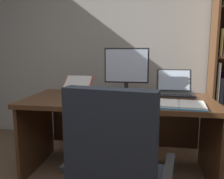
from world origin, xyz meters
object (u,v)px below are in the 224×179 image
object	(u,v)px
keyboard	(121,101)
open_binder	(179,104)
monitor	(126,71)
reading_stand_with_book	(77,84)
desk	(119,116)
notepad	(152,99)
computer_mouse	(87,99)
pen	(154,98)
laptop	(175,89)

from	to	relation	value
keyboard	open_binder	xyz separation A→B (m)	(0.47, -0.05, -0.00)
monitor	reading_stand_with_book	world-z (taller)	monitor
desk	keyboard	bearing A→B (deg)	-79.39
monitor	notepad	xyz separation A→B (m)	(0.26, -0.28, -0.23)
open_binder	notepad	distance (m)	0.29
monitor	notepad	distance (m)	0.44
computer_mouse	pen	xyz separation A→B (m)	(0.58, 0.16, -0.01)
reading_stand_with_book	pen	bearing A→B (deg)	-22.03
laptop	reading_stand_with_book	distance (m)	1.03
computer_mouse	notepad	world-z (taller)	computer_mouse
monitor	pen	bearing A→B (deg)	-44.64
computer_mouse	monitor	bearing A→B (deg)	55.17
monitor	notepad	bearing A→B (deg)	-46.76
desk	pen	distance (m)	0.40
laptop	notepad	bearing A→B (deg)	-128.67
notepad	laptop	bearing A→B (deg)	51.33
desk	notepad	distance (m)	0.38
monitor	keyboard	xyz separation A→B (m)	(0.00, -0.43, -0.22)
monitor	laptop	distance (m)	0.52
monitor	desk	bearing A→B (deg)	-103.65
monitor	laptop	world-z (taller)	monitor
computer_mouse	pen	size ratio (longest dim) A/B	0.74
notepad	computer_mouse	bearing A→B (deg)	-164.49
keyboard	open_binder	bearing A→B (deg)	-6.08
laptop	pen	bearing A→B (deg)	-126.12
reading_stand_with_book	keyboard	bearing A→B (deg)	-42.06
keyboard	reading_stand_with_book	distance (m)	0.73
keyboard	pen	xyz separation A→B (m)	(0.28, 0.16, 0.00)
open_binder	pen	world-z (taller)	open_binder
open_binder	notepad	world-z (taller)	open_binder
laptop	notepad	distance (m)	0.37
keyboard	pen	size ratio (longest dim) A/B	3.00
desk	keyboard	size ratio (longest dim) A/B	4.12
open_binder	pen	bearing A→B (deg)	138.98
monitor	notepad	world-z (taller)	monitor
laptop	notepad	size ratio (longest dim) A/B	1.68
monitor	pen	distance (m)	0.45
reading_stand_with_book	notepad	size ratio (longest dim) A/B	1.44
keyboard	open_binder	distance (m)	0.47
notepad	open_binder	bearing A→B (deg)	-44.38
keyboard	notepad	xyz separation A→B (m)	(0.26, 0.16, -0.01)
keyboard	reading_stand_with_book	bearing A→B (deg)	137.94
reading_stand_with_book	pen	size ratio (longest dim) A/B	2.16
laptop	open_binder	world-z (taller)	laptop
notepad	reading_stand_with_book	bearing A→B (deg)	157.47
pen	laptop	bearing A→B (deg)	53.88
computer_mouse	keyboard	bearing A→B (deg)	0.00
desk	open_binder	size ratio (longest dim) A/B	3.90
reading_stand_with_book	monitor	bearing A→B (deg)	-5.88
keyboard	reading_stand_with_book	xyz separation A→B (m)	(-0.54, 0.49, 0.07)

